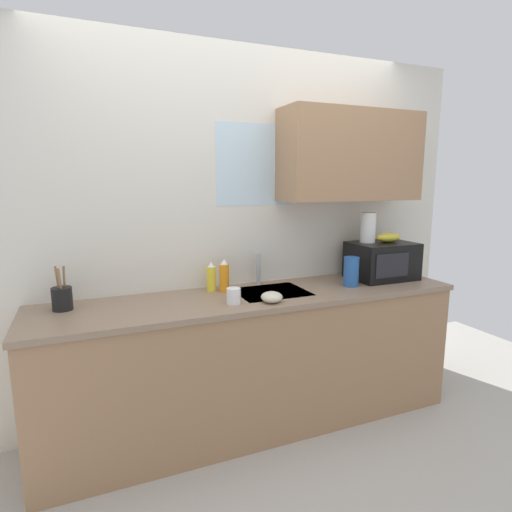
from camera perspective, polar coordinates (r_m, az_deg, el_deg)
The scene contains 12 objects.
kitchen_wall_assembly at distance 2.93m, azimuth 0.34°, elevation 5.14°, with size 3.50×0.42×2.50m.
counter_unit at distance 2.83m, azimuth 0.03°, elevation -13.94°, with size 2.73×0.63×0.90m.
sink_faucet at distance 2.91m, azimuth 0.33°, elevation -1.75°, with size 0.03×0.03×0.22m, color #B2B5BA.
microwave at distance 3.22m, azimuth 16.86°, elevation -0.61°, with size 0.46×0.35×0.27m.
banana_bunch at distance 3.22m, azimuth 17.69°, elevation 2.43°, with size 0.20×0.11×0.07m, color gold.
paper_towel_roll at distance 3.16m, azimuth 15.10°, elevation 3.79°, with size 0.11×0.11×0.22m, color white.
dish_soap_bottle_orange at distance 2.74m, azimuth -4.37°, elevation -2.77°, with size 0.06×0.06×0.22m.
dish_soap_bottle_yellow at distance 2.75m, azimuth -6.15°, elevation -2.91°, with size 0.06×0.06×0.20m.
cereal_canister at distance 2.94m, azimuth 12.92°, elevation -2.08°, with size 0.10×0.10×0.20m, color #2659A5.
mug_white at distance 2.47m, azimuth -3.08°, elevation -5.49°, with size 0.08×0.08×0.10m, color white.
utensil_crock at distance 2.59m, azimuth -25.05°, elevation -5.24°, with size 0.11×0.11×0.25m.
small_bowl at distance 2.50m, azimuth 2.17°, elevation -5.64°, with size 0.13×0.13×0.07m, color beige.
Camera 1 is at (-1.00, -2.38, 1.62)m, focal length 29.17 mm.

